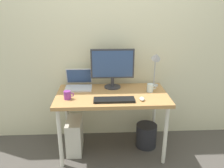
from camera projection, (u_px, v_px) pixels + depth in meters
name	position (u px, v px, depth m)	size (l,w,h in m)	color
ground_plane	(112.00, 149.00, 2.87)	(6.00, 6.00, 0.00)	#4C4742
back_wall	(110.00, 41.00, 2.81)	(4.40, 0.04, 2.60)	beige
desk	(112.00, 99.00, 2.64)	(1.28, 0.68, 0.76)	#B7844C
monitor	(113.00, 66.00, 2.72)	(0.52, 0.20, 0.48)	#333338
laptop	(79.00, 83.00, 2.79)	(0.32, 0.28, 0.22)	silver
desk_lamp	(156.00, 62.00, 2.73)	(0.11, 0.16, 0.45)	#B2B2B7
keyboard	(114.00, 100.00, 2.42)	(0.44, 0.14, 0.02)	black
mouse	(142.00, 99.00, 2.44)	(0.06, 0.09, 0.03)	silver
coffee_mug	(67.00, 95.00, 2.46)	(0.11, 0.08, 0.09)	purple
glass_cup	(150.00, 88.00, 2.66)	(0.11, 0.08, 0.10)	silver
computer_tower	(75.00, 135.00, 2.79)	(0.18, 0.36, 0.42)	silver
wastebasket	(146.00, 135.00, 2.89)	(0.26, 0.26, 0.30)	#232328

